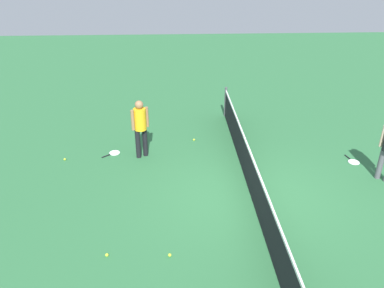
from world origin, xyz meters
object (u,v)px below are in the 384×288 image
tennis_racket_near_player (114,153)px  tennis_racket_far_player (353,162)px  tennis_ball_baseline (107,255)px  tennis_ball_stray_left (194,140)px  tennis_ball_by_net (170,255)px  tennis_ball_stray_right (65,159)px  player_near_side (140,124)px

tennis_racket_near_player → tennis_racket_far_player: 6.84m
tennis_racket_far_player → tennis_ball_baseline: bearing=-62.0°
tennis_ball_baseline → tennis_ball_stray_left: size_ratio=1.00×
tennis_racket_near_player → tennis_racket_far_player: size_ratio=0.92×
tennis_ball_by_net → tennis_ball_stray_right: bearing=-143.0°
tennis_ball_stray_right → tennis_ball_baseline: bearing=24.3°
tennis_ball_baseline → tennis_racket_far_player: bearing=118.0°
player_near_side → tennis_ball_by_net: (4.09, 0.80, -0.98)m
tennis_ball_baseline → tennis_ball_stray_left: bearing=158.4°
tennis_ball_by_net → tennis_ball_baseline: 1.22m
tennis_ball_baseline → player_near_side: bearing=174.0°
player_near_side → tennis_ball_by_net: bearing=11.0°
player_near_side → tennis_racket_near_player: 1.32m
tennis_ball_by_net → tennis_ball_baseline: bearing=-93.0°
tennis_ball_by_net → tennis_ball_stray_left: same height
tennis_ball_baseline → tennis_racket_near_player: bearing=-174.2°
player_near_side → tennis_ball_baseline: size_ratio=25.76×
tennis_ball_by_net → tennis_racket_near_player: bearing=-159.0°
player_near_side → tennis_ball_stray_right: 2.39m
tennis_racket_near_player → tennis_racket_far_player: (0.84, 6.79, 0.00)m
tennis_racket_far_player → tennis_ball_by_net: tennis_ball_by_net is taller
tennis_ball_by_net → tennis_ball_stray_right: (-3.95, -2.98, 0.00)m
tennis_ball_by_net → tennis_ball_stray_left: bearing=171.6°
tennis_ball_by_net → tennis_ball_stray_right: size_ratio=1.00×
tennis_racket_far_player → tennis_ball_baseline: 7.21m
tennis_racket_near_player → tennis_racket_far_player: same height
player_near_side → tennis_ball_stray_left: player_near_side is taller
tennis_ball_stray_left → tennis_ball_by_net: bearing=-8.4°
tennis_racket_far_player → tennis_racket_near_player: bearing=-97.1°
player_near_side → tennis_ball_baseline: (4.03, -0.42, -0.98)m
tennis_ball_by_net → tennis_ball_stray_left: (-5.02, 0.74, 0.00)m
tennis_ball_baseline → tennis_ball_stray_right: size_ratio=1.00×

